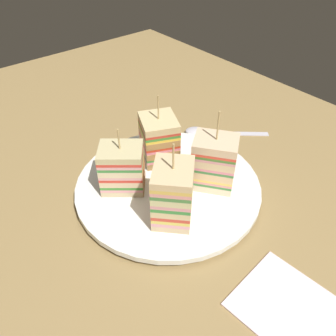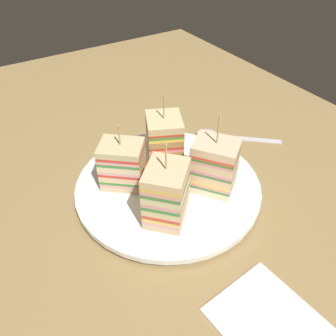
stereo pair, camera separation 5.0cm
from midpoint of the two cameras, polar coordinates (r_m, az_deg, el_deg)
ground_plane at (r=53.65cm, az=-2.67°, el=-4.66°), size 126.68×90.10×1.80cm
plate at (r=52.34cm, az=-2.73°, el=-3.18°), size 28.13×28.13×1.64cm
sandwich_wedge_0 at (r=49.38cm, az=4.83°, el=0.84°), size 7.89×7.62×12.57cm
sandwich_wedge_1 at (r=54.74cm, az=-4.14°, el=4.80°), size 7.91×7.54×11.40cm
sandwich_wedge_2 at (r=49.85cm, az=-10.52°, el=-0.16°), size 7.69×7.87×10.26cm
sandwich_wedge_3 at (r=44.18cm, az=-2.41°, el=-4.44°), size 7.90×7.94×12.16cm
chip_pile at (r=51.29cm, az=-1.28°, el=-1.61°), size 7.38×6.39×2.35cm
salad_garnish at (r=56.30cm, az=4.81°, el=1.98°), size 7.27×5.58×1.27cm
spoon at (r=65.32cm, az=4.18°, el=6.02°), size 11.98×13.25×1.00cm
napkin at (r=42.50cm, az=16.91°, el=-22.10°), size 13.17×11.19×0.50cm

